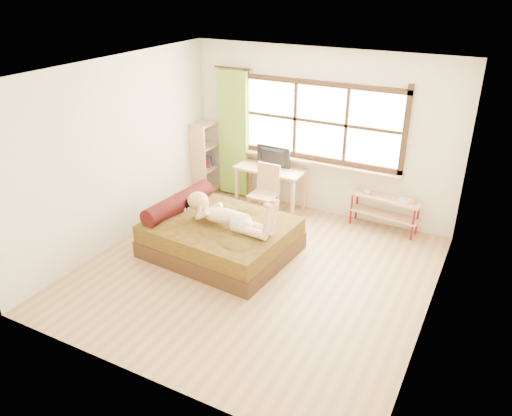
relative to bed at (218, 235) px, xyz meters
The scene contains 18 objects.
floor 0.82m from the bed, 18.63° to the right, with size 4.50×4.50×0.00m, color #9E754C.
ceiling 2.55m from the bed, 18.63° to the right, with size 4.50×4.50×0.00m, color white.
wall_back 2.39m from the bed, 69.80° to the left, with size 4.50×4.50×0.00m, color silver.
wall_front 2.82m from the bed, 73.57° to the right, with size 4.50×4.50×0.00m, color silver.
wall_left 1.88m from the bed, behind, with size 4.50×4.50×0.00m, color silver.
wall_right 3.19m from the bed, ahead, with size 4.50×4.50×0.00m, color silver.
window 2.44m from the bed, 69.51° to the left, with size 2.80×0.16×1.46m.
curtain 2.23m from the bed, 113.38° to the left, with size 0.55×0.10×2.20m, color #588223.
bed is the anchor object (origin of this frame).
woman 0.56m from the bed, 15.21° to the right, with size 1.38×0.39×0.59m, color beige, non-canonical shape.
kitten 0.76m from the bed, behind, with size 0.30×0.12×0.24m, color black, non-canonical shape.
desk 1.74m from the bed, 90.16° to the left, with size 1.19×0.58×0.73m.
monitor 1.86m from the bed, 90.16° to the left, with size 0.61×0.08×0.35m, color black.
chair 1.36m from the bed, 85.80° to the left, with size 0.42×0.42×0.92m.
pipe_shelf 2.67m from the bed, 43.00° to the left, with size 1.12×0.38×0.62m.
cup 2.47m from the bed, 47.99° to the left, with size 0.12×0.12×0.09m, color gray.
book 2.83m from the bed, 40.39° to the left, with size 0.17×0.23×0.02m, color gray.
bookshelf 2.29m from the bed, 126.52° to the left, with size 0.35×0.59×1.33m.
Camera 1 is at (2.70, -5.11, 3.74)m, focal length 35.00 mm.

